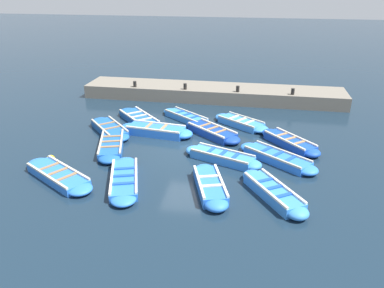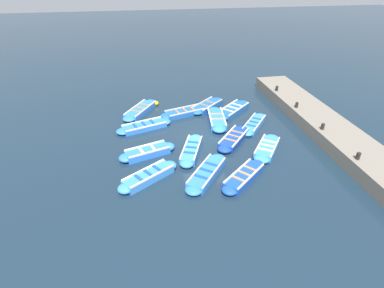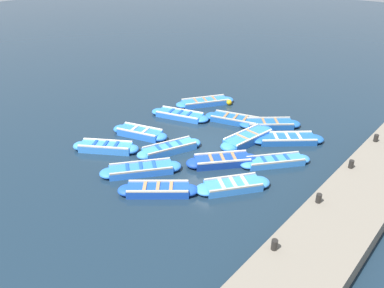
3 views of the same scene
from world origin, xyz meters
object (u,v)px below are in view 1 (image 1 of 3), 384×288
(boat_far_corner, at_px, (139,119))
(boat_near_quay, at_px, (290,142))
(boat_tucked, at_px, (58,175))
(bollard_north, at_px, (135,84))
(boat_centre, at_px, (241,123))
(boat_drifting, at_px, (186,117))
(bollard_mid_south, at_px, (238,89))
(boat_outer_right, at_px, (112,145))
(boat_outer_left, at_px, (156,131))
(boat_bow_out, at_px, (210,186))
(boat_broadside, at_px, (110,129))
(bollard_mid_north, at_px, (185,86))
(boat_alongside, at_px, (277,158))
(buoy_orange_near, at_px, (51,159))
(boat_stern_in, at_px, (124,179))
(bollard_south, at_px, (293,92))
(boat_end_of_row, at_px, (222,157))
(boat_mid_row, at_px, (273,193))
(boat_inner_gap, at_px, (212,132))

(boat_far_corner, height_order, boat_near_quay, boat_near_quay)
(boat_tucked, bearing_deg, bollard_north, -178.42)
(boat_far_corner, bearing_deg, boat_tucked, -10.00)
(boat_centre, distance_m, boat_drifting, 2.90)
(boat_tucked, distance_m, bollard_mid_south, 11.76)
(boat_outer_right, bearing_deg, boat_outer_left, 140.87)
(boat_bow_out, relative_size, boat_broadside, 1.04)
(boat_near_quay, bearing_deg, boat_tucked, -61.92)
(boat_bow_out, distance_m, boat_near_quay, 5.33)
(bollard_mid_north, bearing_deg, bollard_mid_south, 90.00)
(boat_alongside, height_order, boat_broadside, boat_alongside)
(bollard_mid_south, distance_m, buoy_orange_near, 11.31)
(boat_centre, xyz_separation_m, boat_outer_left, (1.88, -3.91, 0.04))
(boat_stern_in, xyz_separation_m, bollard_south, (-9.98, 6.52, 0.80))
(boat_bow_out, xyz_separation_m, boat_end_of_row, (-2.37, 0.20, -0.01))
(boat_centre, height_order, boat_drifting, boat_centre)
(boat_drifting, distance_m, bollard_mid_south, 4.03)
(boat_outer_left, height_order, bollard_north, bollard_north)
(boat_stern_in, height_order, boat_bow_out, boat_bow_out)
(boat_alongside, xyz_separation_m, boat_tucked, (2.91, -8.03, -0.01))
(boat_alongside, distance_m, boat_end_of_row, 2.22)
(boat_bow_out, relative_size, boat_tucked, 0.88)
(boat_mid_row, height_order, boat_near_quay, boat_mid_row)
(boat_outer_left, height_order, buoy_orange_near, boat_outer_left)
(bollard_south, bearing_deg, boat_tucked, -41.78)
(boat_drifting, bearing_deg, boat_centre, 83.65)
(bollard_south, bearing_deg, bollard_mid_south, -90.00)
(boat_tucked, bearing_deg, bollard_south, 138.22)
(boat_far_corner, distance_m, bollard_mid_north, 4.21)
(boat_near_quay, height_order, bollard_south, bollard_south)
(boat_far_corner, distance_m, bollard_mid_south, 6.16)
(boat_drifting, relative_size, boat_stern_in, 0.84)
(bollard_north, xyz_separation_m, bollard_mid_north, (0.00, 3.11, 0.00))
(boat_end_of_row, height_order, boat_inner_gap, boat_inner_gap)
(boat_tucked, distance_m, bollard_north, 10.16)
(boat_mid_row, distance_m, boat_outer_left, 7.15)
(buoy_orange_near, bearing_deg, boat_drifting, 142.93)
(boat_outer_right, height_order, boat_drifting, boat_outer_right)
(boat_inner_gap, xyz_separation_m, bollard_north, (-4.93, -5.36, 0.77))
(boat_alongside, distance_m, bollard_south, 7.33)
(bollard_north, bearing_deg, bollard_mid_north, 90.00)
(boat_bow_out, bearing_deg, boat_far_corner, -143.80)
(boat_alongside, relative_size, boat_tucked, 0.92)
(boat_broadside, bearing_deg, boat_inner_gap, 95.00)
(boat_mid_row, bearing_deg, boat_far_corner, -133.03)
(boat_near_quay, bearing_deg, boat_inner_gap, -99.42)
(bollard_mid_south, bearing_deg, bollard_mid_north, -90.00)
(boat_far_corner, distance_m, boat_inner_gap, 4.13)
(boat_bow_out, relative_size, bollard_north, 9.25)
(boat_centre, xyz_separation_m, boat_tucked, (6.71, -6.35, -0.00))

